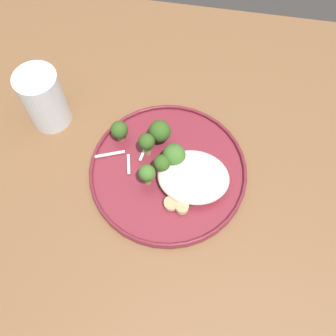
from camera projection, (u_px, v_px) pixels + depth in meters
The scene contains 19 objects.
ground at pixel (179, 281), 1.36m from camera, with size 6.00×6.00×0.00m, color #2D2B28.
wooden_dining_table at pixel (188, 216), 0.77m from camera, with size 1.40×1.00×0.74m.
dinner_plate at pixel (168, 171), 0.71m from camera, with size 0.29×0.29×0.02m.
noodle_bed at pixel (192, 177), 0.69m from camera, with size 0.13×0.11×0.04m.
seared_scallop_front_small at pixel (219, 172), 0.70m from camera, with size 0.02×0.02×0.02m.
seared_scallop_half_hidden at pixel (171, 203), 0.67m from camera, with size 0.03×0.03×0.01m.
seared_scallop_rear_pale at pixel (191, 179), 0.69m from camera, with size 0.03×0.03×0.01m.
seared_scallop_center_golden at pixel (207, 190), 0.68m from camera, with size 0.03×0.03×0.01m.
seared_scallop_large_seared at pixel (182, 207), 0.67m from camera, with size 0.02×0.02×0.02m.
broccoli_floret_beside_noodles at pixel (174, 156), 0.69m from camera, with size 0.04×0.04×0.05m.
broccoli_floret_center_pile at pixel (119, 130), 0.72m from camera, with size 0.03×0.03×0.04m.
broccoli_floret_split_head at pixel (162, 164), 0.68m from camera, with size 0.03×0.03×0.05m.
broccoli_floret_left_leaning at pixel (147, 143), 0.70m from camera, with size 0.03×0.03×0.05m.
broccoli_floret_tall_stalk at pixel (147, 174), 0.67m from camera, with size 0.03×0.03×0.05m.
broccoli_floret_right_tilted at pixel (160, 131), 0.72m from camera, with size 0.04×0.04×0.05m.
onion_sliver_pale_crescent at pixel (129, 164), 0.71m from camera, with size 0.04×0.01×0.00m, color silver.
onion_sliver_long_sliver at pixel (110, 154), 0.72m from camera, with size 0.06×0.01×0.00m, color silver.
onion_sliver_curled_piece at pixel (145, 150), 0.73m from camera, with size 0.05×0.01×0.00m, color silver.
water_glass at pixel (45, 101), 0.73m from camera, with size 0.08×0.08×0.12m.
Camera 1 is at (-0.01, 0.27, 1.39)m, focal length 41.43 mm.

